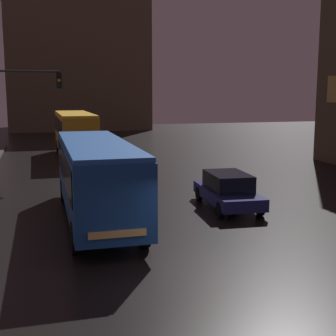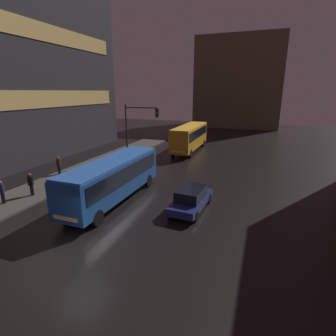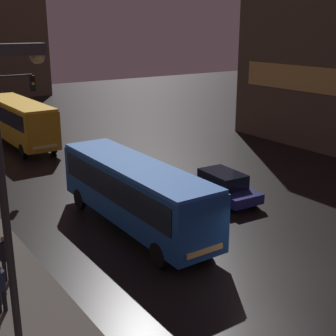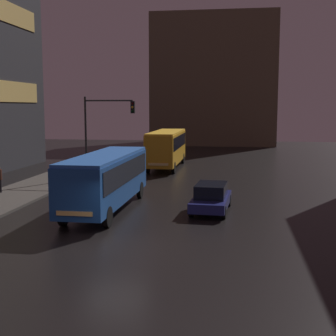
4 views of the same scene
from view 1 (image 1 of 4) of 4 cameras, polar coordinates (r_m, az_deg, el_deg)
ground_plane at (r=12.71m, az=5.46°, el=-13.43°), size 120.00×120.00×0.00m
building_far_backdrop at (r=66.10m, az=-11.05°, el=12.95°), size 18.07×12.00×18.86m
bus_near at (r=17.99m, az=-8.78°, el=-0.50°), size 2.49×10.10×3.06m
bus_far at (r=35.86m, az=-11.28°, el=4.53°), size 2.53×10.23×3.39m
car_taxi at (r=20.14m, az=7.30°, el=-2.67°), size 2.12×4.60×1.51m
traffic_light_main at (r=27.82m, az=-17.92°, el=7.65°), size 3.92×0.35×6.36m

